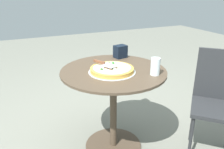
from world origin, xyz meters
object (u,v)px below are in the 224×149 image
drinking_cup (155,66)px  napkin_dispenser (120,52)px  pizza_server (104,64)px  pizza_on_tray (112,70)px  patio_chair_near (217,97)px  patio_table (113,95)px

drinking_cup → napkin_dispenser: size_ratio=1.13×
pizza_server → napkin_dispenser: bearing=-135.8°
pizza_on_tray → pizza_server: pizza_server is taller
pizza_server → drinking_cup: drinking_cup is taller
napkin_dispenser → patio_chair_near: size_ratio=0.13×
pizza_on_tray → pizza_server: bearing=-45.3°
pizza_server → patio_chair_near: (-0.81, 0.39, -0.28)m
pizza_server → napkin_dispenser: (-0.27, -0.26, -0.00)m
patio_table → napkin_dispenser: size_ratio=7.31×
pizza_server → pizza_on_tray: bearing=134.7°
patio_table → drinking_cup: (-0.24, 0.22, 0.28)m
patio_table → drinking_cup: drinking_cup is taller
patio_table → napkin_dispenser: bearing=-125.7°
patio_chair_near → pizza_server: bearing=-25.7°
patio_table → pizza_server: size_ratio=3.95×
drinking_cup → patio_chair_near: patio_chair_near is taller
pizza_on_tray → patio_chair_near: 0.87m
patio_table → pizza_on_tray: 0.24m
pizza_server → patio_chair_near: patio_chair_near is taller
pizza_on_tray → drinking_cup: bearing=145.8°
pizza_server → patio_chair_near: size_ratio=0.24×
pizza_on_tray → patio_chair_near: (-0.76, 0.34, -0.23)m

